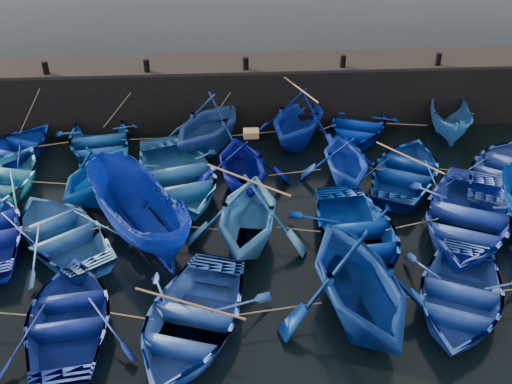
{
  "coord_description": "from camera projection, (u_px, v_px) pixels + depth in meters",
  "views": [
    {
      "loc": [
        -1.05,
        -12.76,
        10.74
      ],
      "look_at": [
        0.0,
        3.2,
        0.7
      ],
      "focal_mm": 40.0,
      "sensor_mm": 36.0,
      "label": 1
    }
  ],
  "objects": [
    {
      "name": "boat_18",
      "position": [
        467.0,
        217.0,
        17.86
      ],
      "size": [
        6.17,
        6.93,
        1.19
      ],
      "primitive_type": "imported",
      "rotation": [
        0.0,
        0.0,
        -0.45
      ],
      "color": "#233FB9",
      "rests_on": "ground"
    },
    {
      "name": "boat_9",
      "position": [
        243.0,
        164.0,
        19.78
      ],
      "size": [
        3.84,
        4.33,
        2.11
      ],
      "primitive_type": "imported",
      "rotation": [
        0.0,
        0.0,
        3.24
      ],
      "color": "#000677",
      "rests_on": "ground"
    },
    {
      "name": "boat_24",
      "position": [
        459.0,
        295.0,
        14.99
      ],
      "size": [
        4.97,
        5.59,
        0.96
      ],
      "primitive_type": "imported",
      "rotation": [
        0.0,
        0.0,
        -0.45
      ],
      "color": "blue",
      "rests_on": "ground"
    },
    {
      "name": "boat_23",
      "position": [
        359.0,
        279.0,
        14.29
      ],
      "size": [
        4.95,
        5.51,
        2.58
      ],
      "primitive_type": "imported",
      "rotation": [
        0.0,
        0.0,
        0.16
      ],
      "color": "navy",
      "rests_on": "ground"
    },
    {
      "name": "bollard_2",
      "position": [
        246.0,
        63.0,
        23.14
      ],
      "size": [
        0.24,
        0.24,
        0.5
      ],
      "primitive_type": "cylinder",
      "color": "black",
      "rests_on": "quay_top"
    },
    {
      "name": "boat_7",
      "position": [
        98.0,
        172.0,
        19.39
      ],
      "size": [
        4.64,
        4.91,
        2.04
      ],
      "primitive_type": "imported",
      "rotation": [
        0.0,
        0.0,
        2.72
      ],
      "color": "#064B9D",
      "rests_on": "ground"
    },
    {
      "name": "boat_21",
      "position": [
        70.0,
        316.0,
        14.34
      ],
      "size": [
        3.75,
        4.86,
        0.93
      ],
      "primitive_type": "imported",
      "rotation": [
        0.0,
        0.0,
        3.27
      ],
      "color": "navy",
      "rests_on": "ground"
    },
    {
      "name": "quay_wall",
      "position": [
        245.0,
        92.0,
        24.77
      ],
      "size": [
        26.0,
        2.5,
        2.5
      ],
      "primitive_type": "cube",
      "color": "black",
      "rests_on": "ground"
    },
    {
      "name": "loose_oars",
      "position": [
        297.0,
        169.0,
        18.19
      ],
      "size": [
        9.81,
        12.43,
        1.39
      ],
      "color": "#99724C",
      "rests_on": "ground"
    },
    {
      "name": "bollard_3",
      "position": [
        343.0,
        61.0,
        23.37
      ],
      "size": [
        0.24,
        0.24,
        0.5
      ],
      "primitive_type": "cylinder",
      "color": "black",
      "rests_on": "quay_top"
    },
    {
      "name": "boat_5",
      "position": [
        450.0,
        119.0,
        23.49
      ],
      "size": [
        2.46,
        4.35,
        1.59
      ],
      "primitive_type": "imported",
      "rotation": [
        0.0,
        0.0,
        -0.24
      ],
      "color": "#2A63A3",
      "rests_on": "ground"
    },
    {
      "name": "boat_1",
      "position": [
        99.0,
        141.0,
        22.42
      ],
      "size": [
        4.51,
        5.66,
        1.05
      ],
      "primitive_type": "imported",
      "rotation": [
        0.0,
        0.0,
        0.19
      ],
      "color": "#114B97",
      "rests_on": "ground"
    },
    {
      "name": "boat_0",
      "position": [
        11.0,
        150.0,
        21.94
      ],
      "size": [
        4.83,
        5.39,
        0.92
      ],
      "primitive_type": "imported",
      "rotation": [
        0.0,
        0.0,
        2.68
      ],
      "color": "#052599",
      "rests_on": "ground"
    },
    {
      "name": "boat_15",
      "position": [
        137.0,
        213.0,
        17.28
      ],
      "size": [
        4.42,
        5.5,
        2.03
      ],
      "primitive_type": "imported",
      "rotation": [
        0.0,
        0.0,
        3.69
      ],
      "color": "#082392",
      "rests_on": "ground"
    },
    {
      "name": "ground",
      "position": [
        263.0,
        271.0,
        16.56
      ],
      "size": [
        120.0,
        120.0,
        0.0
      ],
      "primitive_type": "plane",
      "color": "black",
      "rests_on": "ground"
    },
    {
      "name": "boat_3",
      "position": [
        298.0,
        117.0,
        22.8
      ],
      "size": [
        5.37,
        5.66,
        2.34
      ],
      "primitive_type": "imported",
      "rotation": [
        0.0,
        0.0,
        -0.44
      ],
      "color": "#0E26A4",
      "rests_on": "ground"
    },
    {
      "name": "mooring_ropes",
      "position": [
        254.0,
        161.0,
        20.29
      ],
      "size": [
        17.9,
        12.1,
        2.1
      ],
      "color": "tan",
      "rests_on": "ground"
    },
    {
      "name": "quay_top",
      "position": [
        245.0,
        63.0,
        24.07
      ],
      "size": [
        26.0,
        2.5,
        0.12
      ],
      "primitive_type": "cube",
      "color": "black",
      "rests_on": "quay_wall"
    },
    {
      "name": "boat_14",
      "position": [
        61.0,
        232.0,
        17.35
      ],
      "size": [
        5.54,
        5.84,
        0.99
      ],
      "primitive_type": "imported",
      "rotation": [
        0.0,
        0.0,
        3.77
      ],
      "color": "#3066B4",
      "rests_on": "ground"
    },
    {
      "name": "boat_8",
      "position": [
        177.0,
        175.0,
        20.06
      ],
      "size": [
        5.45,
        6.55,
        1.17
      ],
      "primitive_type": "imported",
      "rotation": [
        0.0,
        0.0,
        0.28
      ],
      "color": "#286BB6",
      "rests_on": "ground"
    },
    {
      "name": "bollard_4",
      "position": [
        438.0,
        59.0,
        23.59
      ],
      "size": [
        0.24,
        0.24,
        0.5
      ],
      "primitive_type": "cylinder",
      "color": "black",
      "rests_on": "quay_top"
    },
    {
      "name": "boat_4",
      "position": [
        357.0,
        125.0,
        23.74
      ],
      "size": [
        4.93,
        5.67,
        0.98
      ],
      "primitive_type": "imported",
      "rotation": [
        0.0,
        0.0,
        -0.38
      ],
      "color": "#0026A5",
      "rests_on": "ground"
    },
    {
      "name": "boat_16",
      "position": [
        248.0,
        213.0,
        17.09
      ],
      "size": [
        4.41,
        4.89,
        2.26
      ],
      "primitive_type": "imported",
      "rotation": [
        0.0,
        0.0,
        -0.18
      ],
      "color": "#377CD5",
      "rests_on": "ground"
    },
    {
      "name": "boat_10",
      "position": [
        346.0,
        158.0,
        20.3
      ],
      "size": [
        3.2,
        3.7,
        1.93
      ],
      "primitive_type": "imported",
      "rotation": [
        0.0,
        0.0,
        3.15
      ],
      "color": "#0F37D1",
      "rests_on": "ground"
    },
    {
      "name": "boat_12",
      "position": [
        510.0,
        172.0,
        20.28
      ],
      "size": [
        6.46,
        6.84,
        1.15
      ],
      "primitive_type": "imported",
      "rotation": [
        0.0,
        0.0,
        2.53
      ],
      "color": "#274696",
      "rests_on": "ground"
    },
    {
      "name": "boat_22",
      "position": [
        190.0,
        319.0,
        14.19
      ],
      "size": [
        4.85,
        5.74,
        1.02
      ],
      "primitive_type": "imported",
      "rotation": [
        0.0,
        0.0,
        -0.32
      ],
      "color": "blue",
      "rests_on": "ground"
    },
    {
      "name": "boat_11",
      "position": [
        407.0,
        170.0,
        20.5
      ],
      "size": [
        5.33,
        5.92,
        1.01
      ],
      "primitive_type": "imported",
      "rotation": [
        0.0,
        0.0,
        2.66
      ],
      "color": "navy",
      "rests_on": "ground"
    },
    {
      "name": "boat_2",
      "position": [
        208.0,
        123.0,
        22.38
      ],
      "size": [
        5.53,
        5.74,
        2.32
      ],
      "primitive_type": "imported",
      "rotation": [
        0.0,
        0.0,
        -0.54
      ],
      "color": "#1F468C",
      "rests_on": "ground"
    },
    {
      "name": "wooden_crate",
      "position": [
        251.0,
        133.0,
        19.18
      ],
      "size": [
        0.51,
        0.43,
        0.23
      ],
      "primitive_type": "cube",
      "color": "olive",
      "rests_on": "boat_9"
    },
    {
      "name": "boat_17",
      "position": [
        357.0,
        232.0,
        17.29
      ],
      "size": [
        4.0,
        5.29,
        1.04
      ],
      "primitive_type": "imported",
      "rotation": [
        0.0,
        0.0,
        0.09
      ],
      "color": "#023192",
      "rests_on": "ground"
    },
    {
      "name": "bollard_0",
      "position": [
        45.0,
        68.0,
        22.7
      ],
      "size": [
        0.24,
        0.24,
        0.5
      ],
      "primitive_type": "cylinder",
      "color": "black",
      "rests_on": "quay_top"
    },
    {
      "name": "bollard_1",
      "position": [
        147.0,
        66.0,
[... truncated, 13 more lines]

